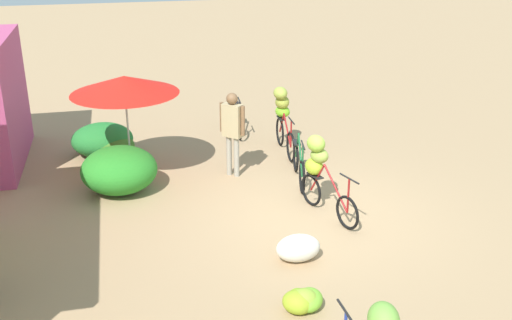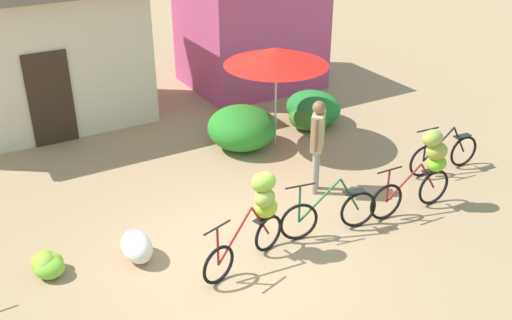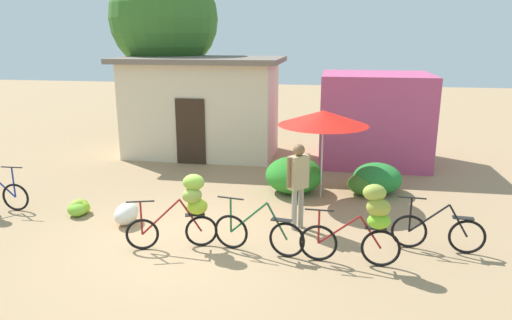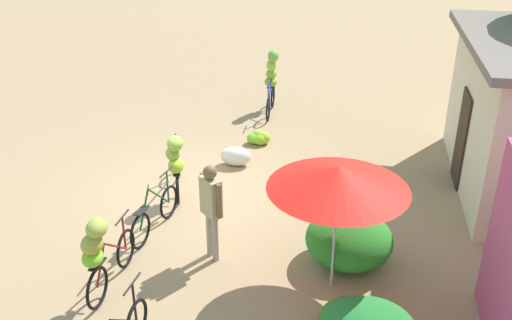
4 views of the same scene
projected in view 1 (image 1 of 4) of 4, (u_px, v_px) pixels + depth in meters
The scene contains 12 objects.
ground_plane at pixel (315, 215), 11.03m from camera, with size 60.00×60.00×0.00m, color tan.
hedge_bush_front_left at pixel (119, 170), 11.82m from camera, with size 1.42×1.47×0.89m, color #298426.
hedge_bush_front_right at pixel (114, 147), 13.50m from camera, with size 0.98×0.92×0.53m, color #3A7424.
hedge_bush_mid at pixel (102, 140), 13.63m from camera, with size 1.19×1.36×0.73m, color #257D31.
market_umbrella at pixel (124, 85), 11.92m from camera, with size 2.13×2.13×2.12m.
bicycle_near_pile at pixel (320, 168), 10.93m from camera, with size 1.61×0.60×1.40m.
bicycle_center_loaded at pixel (299, 165), 12.28m from camera, with size 1.70×0.34×1.00m.
bicycle_by_shop at pixel (283, 113), 13.85m from camera, with size 1.72×0.45×1.44m.
bicycle_rightmost at pixel (237, 119), 15.05m from camera, with size 1.64×0.21×0.99m.
banana_pile_on_ground at pixel (302, 301), 8.32m from camera, with size 0.60×0.74×0.34m.
produce_sack at pixel (298, 248), 9.50m from camera, with size 0.70×0.44×0.44m, color silver.
person_vendor at pixel (232, 125), 12.30m from camera, with size 0.42×0.44×1.76m.
Camera 1 is at (-9.38, 3.26, 5.03)m, focal length 42.98 mm.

